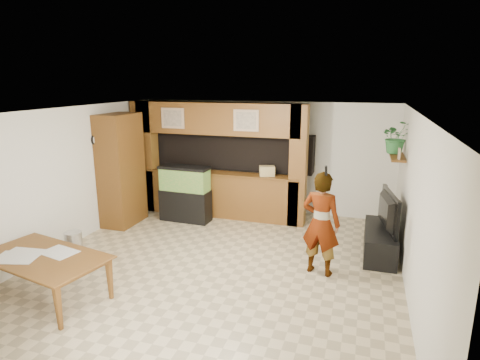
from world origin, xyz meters
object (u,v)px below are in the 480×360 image
(pantry_cabinet, at_px, (121,170))
(person, at_px, (321,224))
(television, at_px, (383,211))
(dining_table, at_px, (43,278))
(aquarium, at_px, (185,194))

(pantry_cabinet, distance_m, person, 4.53)
(television, relative_size, dining_table, 0.64)
(aquarium, distance_m, dining_table, 3.70)
(dining_table, bearing_deg, person, 40.03)
(dining_table, bearing_deg, aquarium, 93.15)
(pantry_cabinet, relative_size, aquarium, 1.93)
(television, bearing_deg, dining_table, 113.74)
(pantry_cabinet, height_order, person, pantry_cabinet)
(pantry_cabinet, relative_size, person, 1.40)
(television, relative_size, person, 0.70)
(person, bearing_deg, aquarium, -14.97)
(aquarium, relative_size, dining_table, 0.67)
(television, height_order, dining_table, television)
(television, distance_m, dining_table, 5.59)
(person, bearing_deg, pantry_cabinet, -1.49)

